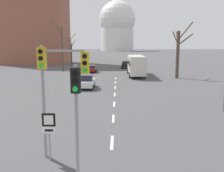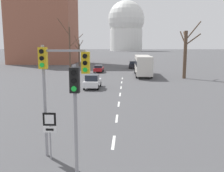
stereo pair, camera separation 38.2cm
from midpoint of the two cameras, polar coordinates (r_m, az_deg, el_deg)
The scene contains 20 objects.
lane_stripe_1 at distance 13.84m, azimuth -0.81°, elevation -12.73°, with size 0.16×2.00×0.01m, color silver.
lane_stripe_2 at distance 18.09m, azimuth -0.30°, elevation -7.41°, with size 0.16×2.00×0.01m, color silver.
lane_stripe_3 at distance 22.44m, azimuth 0.02°, elevation -4.14°, with size 0.16×2.00×0.01m, color silver.
lane_stripe_4 at distance 26.84m, azimuth 0.22°, elevation -1.93°, with size 0.16×2.00×0.01m, color silver.
lane_stripe_5 at distance 31.26m, azimuth 0.37°, elevation -0.34°, with size 0.16×2.00×0.01m, color silver.
lane_stripe_6 at distance 35.71m, azimuth 0.49°, elevation 0.85°, with size 0.16×2.00×0.01m, color silver.
lane_stripe_7 at distance 40.17m, azimuth 0.57°, elevation 1.77°, with size 0.16×2.00×0.01m, color silver.
traffic_signal_near_left at distance 11.44m, azimuth -13.37°, elevation 2.85°, with size 2.28×0.34×5.20m.
traffic_signal_centre_tall at distance 9.56m, azimuth -9.33°, elevation -3.21°, with size 0.36×0.34×4.47m.
route_sign_post at distance 11.68m, azimuth -15.12°, elevation -9.28°, with size 0.60×0.08×2.26m.
street_lamp_right at distance 21.00m, azimuth 23.83°, elevation 9.68°, with size 1.86×0.36×9.40m.
sedan_near_left at distance 30.74m, azimuth -6.19°, elevation 1.03°, with size 1.86×4.13×1.71m.
sedan_near_right at distance 58.34m, azimuth 2.91°, elevation 4.91°, with size 1.89×3.86×1.68m.
sedan_mid_centre at distance 49.38m, azimuth -4.90°, elevation 3.98°, with size 1.72×4.28×1.43m.
city_bus at distance 43.67m, azimuth 5.26°, elevation 5.03°, with size 2.66×10.80×3.48m.
bare_tree_left_near at distance 64.30m, azimuth -9.47°, elevation 7.43°, with size 2.59×2.53×7.78m.
bare_tree_right_near at distance 41.53m, azimuth 14.65°, elevation 7.61°, with size 3.04×4.00×8.97m.
bare_tree_left_far at distance 52.15m, azimuth -11.52°, elevation 8.77°, with size 4.55×5.75×10.36m.
capitol_dome at distance 261.87m, azimuth 1.18°, elevation 13.56°, with size 36.78×36.78×51.96m.
apartment_block_left at distance 78.66m, azimuth -17.46°, elevation 15.89°, with size 18.00×14.00×29.88m, color #935642.
Camera 1 is at (0.28, -4.62, 5.16)m, focal length 40.00 mm.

